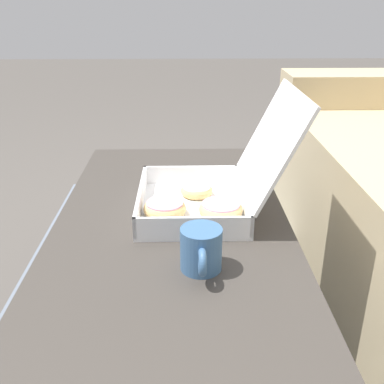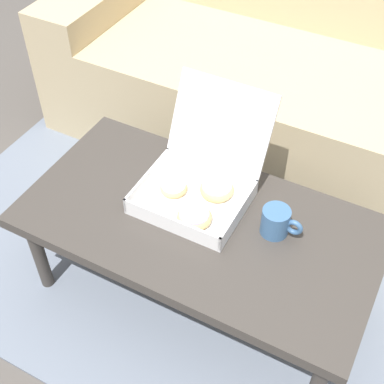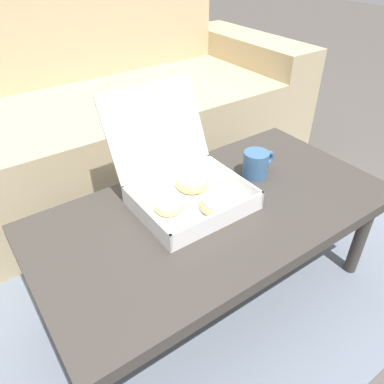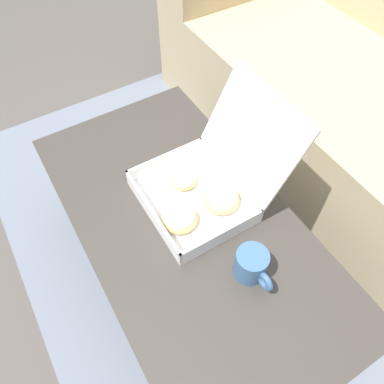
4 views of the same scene
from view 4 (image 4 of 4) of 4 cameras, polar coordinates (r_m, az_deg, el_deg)
ground_plane at (r=1.45m, az=3.47°, el=-10.45°), size 12.00×12.00×0.00m
area_rug at (r=1.56m, az=12.77°, el=-5.00°), size 2.24×1.90×0.01m
coffee_table at (r=1.12m, az=-0.84°, el=-5.59°), size 1.10×0.57×0.38m
pastry_box at (r=1.09m, az=2.27°, el=0.84°), size 0.33×0.39×0.31m
coffee_mug at (r=0.98m, az=9.09°, el=-10.94°), size 0.13×0.08×0.09m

